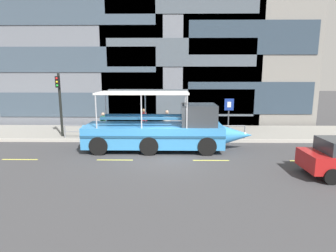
{
  "coord_description": "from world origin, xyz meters",
  "views": [
    {
      "loc": [
        0.45,
        -13.79,
        4.19
      ],
      "look_at": [
        0.22,
        1.7,
        1.3
      ],
      "focal_mm": 29.4,
      "sensor_mm": 36.0,
      "label": 1
    }
  ],
  "objects_px": {
    "pedestrian_mid_right": "(144,119)",
    "pedestrian_near_stern": "(103,122)",
    "traffic_light_pole": "(60,99)",
    "duck_tour_boat": "(164,131)",
    "pedestrian_mid_left": "(167,120)",
    "pedestrian_near_bow": "(203,120)",
    "parking_sign": "(229,111)"
  },
  "relations": [
    {
      "from": "pedestrian_near_bow",
      "to": "pedestrian_near_stern",
      "type": "relative_size",
      "value": 1.02
    },
    {
      "from": "pedestrian_near_stern",
      "to": "duck_tour_boat",
      "type": "bearing_deg",
      "value": -33.91
    },
    {
      "from": "parking_sign",
      "to": "pedestrian_near_bow",
      "type": "xyz_separation_m",
      "value": [
        -1.57,
        0.8,
        -0.73
      ]
    },
    {
      "from": "pedestrian_mid_right",
      "to": "pedestrian_near_stern",
      "type": "xyz_separation_m",
      "value": [
        -2.64,
        -0.6,
        -0.11
      ]
    },
    {
      "from": "pedestrian_near_bow",
      "to": "pedestrian_mid_left",
      "type": "xyz_separation_m",
      "value": [
        -2.49,
        -0.1,
        0.02
      ]
    },
    {
      "from": "pedestrian_near_bow",
      "to": "pedestrian_mid_right",
      "type": "bearing_deg",
      "value": -177.27
    },
    {
      "from": "duck_tour_boat",
      "to": "pedestrian_mid_right",
      "type": "xyz_separation_m",
      "value": [
        -1.48,
        3.37,
        0.14
      ]
    },
    {
      "from": "parking_sign",
      "to": "pedestrian_mid_left",
      "type": "bearing_deg",
      "value": 170.22
    },
    {
      "from": "pedestrian_near_bow",
      "to": "duck_tour_boat",
      "type": "bearing_deg",
      "value": -125.97
    },
    {
      "from": "pedestrian_near_stern",
      "to": "pedestrian_near_bow",
      "type": "bearing_deg",
      "value": 6.76
    },
    {
      "from": "pedestrian_mid_left",
      "to": "pedestrian_mid_right",
      "type": "relative_size",
      "value": 0.93
    },
    {
      "from": "traffic_light_pole",
      "to": "duck_tour_boat",
      "type": "distance_m",
      "value": 7.46
    },
    {
      "from": "parking_sign",
      "to": "pedestrian_near_stern",
      "type": "bearing_deg",
      "value": 179.99
    },
    {
      "from": "pedestrian_near_bow",
      "to": "pedestrian_near_stern",
      "type": "xyz_separation_m",
      "value": [
        -6.71,
        -0.8,
        -0.02
      ]
    },
    {
      "from": "pedestrian_near_bow",
      "to": "pedestrian_mid_left",
      "type": "bearing_deg",
      "value": -177.75
    },
    {
      "from": "traffic_light_pole",
      "to": "duck_tour_boat",
      "type": "relative_size",
      "value": 0.43
    },
    {
      "from": "pedestrian_near_bow",
      "to": "pedestrian_mid_left",
      "type": "relative_size",
      "value": 0.98
    },
    {
      "from": "traffic_light_pole",
      "to": "pedestrian_near_stern",
      "type": "distance_m",
      "value": 3.14
    },
    {
      "from": "duck_tour_boat",
      "to": "pedestrian_near_stern",
      "type": "xyz_separation_m",
      "value": [
        -4.12,
        2.77,
        0.03
      ]
    },
    {
      "from": "traffic_light_pole",
      "to": "pedestrian_near_bow",
      "type": "height_order",
      "value": "traffic_light_pole"
    },
    {
      "from": "pedestrian_mid_left",
      "to": "pedestrian_mid_right",
      "type": "bearing_deg",
      "value": -176.51
    },
    {
      "from": "traffic_light_pole",
      "to": "pedestrian_near_stern",
      "type": "height_order",
      "value": "traffic_light_pole"
    },
    {
      "from": "pedestrian_mid_right",
      "to": "pedestrian_near_stern",
      "type": "distance_m",
      "value": 2.71
    },
    {
      "from": "pedestrian_near_stern",
      "to": "traffic_light_pole",
      "type": "bearing_deg",
      "value": -175.25
    },
    {
      "from": "pedestrian_near_bow",
      "to": "pedestrian_mid_right",
      "type": "height_order",
      "value": "pedestrian_mid_right"
    },
    {
      "from": "parking_sign",
      "to": "pedestrian_near_bow",
      "type": "bearing_deg",
      "value": 153.02
    },
    {
      "from": "parking_sign",
      "to": "pedestrian_near_bow",
      "type": "height_order",
      "value": "parking_sign"
    },
    {
      "from": "duck_tour_boat",
      "to": "parking_sign",
      "type": "bearing_deg",
      "value": 33.68
    },
    {
      "from": "duck_tour_boat",
      "to": "pedestrian_near_bow",
      "type": "bearing_deg",
      "value": 54.03
    },
    {
      "from": "pedestrian_mid_left",
      "to": "parking_sign",
      "type": "bearing_deg",
      "value": -9.78
    },
    {
      "from": "traffic_light_pole",
      "to": "pedestrian_near_bow",
      "type": "relative_size",
      "value": 2.59
    },
    {
      "from": "traffic_light_pole",
      "to": "pedestrian_near_bow",
      "type": "bearing_deg",
      "value": 6.18
    }
  ]
}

